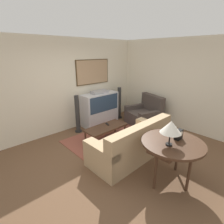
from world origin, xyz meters
name	(u,v)px	position (x,y,z in m)	size (l,w,h in m)	color
ground_plane	(116,156)	(0.00, 0.00, 0.00)	(12.00, 12.00, 0.00)	brown
wall_back	(66,86)	(0.02, 2.13, 1.36)	(12.00, 0.10, 2.70)	beige
wall_right	(178,85)	(2.63, 0.00, 1.35)	(0.06, 12.00, 2.70)	beige
area_rug	(110,138)	(0.49, 0.76, 0.01)	(2.27, 1.57, 0.01)	brown
tv	(100,108)	(0.97, 1.77, 0.54)	(1.23, 0.49, 1.14)	silver
couch	(131,145)	(0.25, -0.26, 0.32)	(1.95, 0.90, 0.89)	tan
armchair	(145,115)	(2.06, 0.76, 0.30)	(1.13, 1.20, 0.96)	#473D38
coffee_table	(106,128)	(0.36, 0.75, 0.36)	(1.16, 0.50, 0.40)	#472D1E
console_table	(173,145)	(0.19, -1.25, 0.74)	(1.09, 1.09, 0.81)	#472D1E
table_lamp	(171,127)	(0.04, -1.25, 1.14)	(0.35, 0.35, 0.43)	black
mantel_clock	(179,134)	(0.35, -1.25, 0.90)	(0.16, 0.10, 0.18)	black
remote	(107,124)	(0.48, 0.84, 0.41)	(0.09, 0.17, 0.02)	black
speaker_tower_left	(77,115)	(0.10, 1.74, 0.53)	(0.22, 0.22, 1.12)	black
speaker_tower_right	(119,104)	(1.84, 1.74, 0.53)	(0.22, 0.22, 1.12)	black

